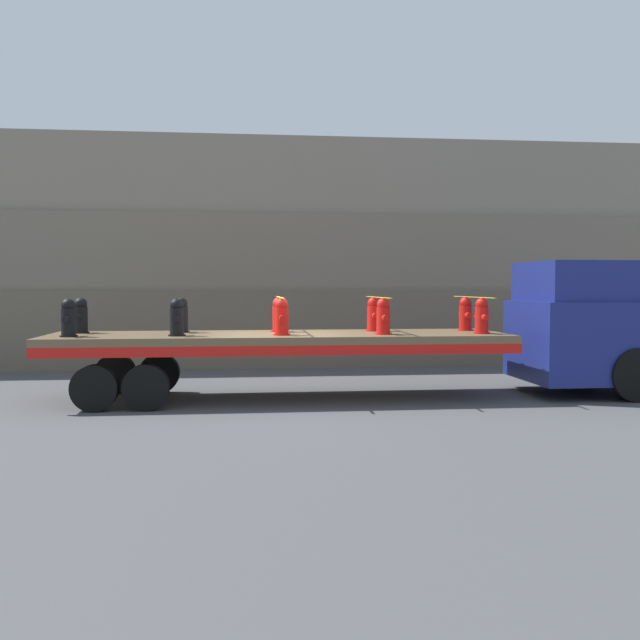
% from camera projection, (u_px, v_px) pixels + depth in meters
% --- Properties ---
extents(ground_plane, '(120.00, 120.00, 0.00)m').
position_uv_depth(ground_plane, '(280.00, 399.00, 14.97)').
color(ground_plane, '#474749').
extents(rock_cliff, '(60.00, 3.30, 6.70)m').
position_uv_depth(rock_cliff, '(267.00, 254.00, 21.84)').
color(rock_cliff, '#665B4C').
rests_on(rock_cliff, ground_plane).
extents(truck_cab, '(2.78, 2.69, 2.90)m').
position_uv_depth(truck_cab, '(588.00, 328.00, 15.65)').
color(truck_cab, navy).
rests_on(truck_cab, ground_plane).
extents(flatbed_trailer, '(9.53, 2.57, 1.38)m').
position_uv_depth(flatbed_trailer, '(252.00, 346.00, 14.86)').
color(flatbed_trailer, brown).
rests_on(flatbed_trailer, ground_plane).
extents(fire_hydrant_black_near_0, '(0.35, 0.59, 0.75)m').
position_uv_depth(fire_hydrant_black_near_0, '(68.00, 318.00, 13.89)').
color(fire_hydrant_black_near_0, black).
rests_on(fire_hydrant_black_near_0, flatbed_trailer).
extents(fire_hydrant_black_far_0, '(0.35, 0.59, 0.75)m').
position_uv_depth(fire_hydrant_black_far_0, '(81.00, 316.00, 14.97)').
color(fire_hydrant_black_far_0, black).
rests_on(fire_hydrant_black_far_0, flatbed_trailer).
extents(fire_hydrant_black_near_1, '(0.35, 0.59, 0.75)m').
position_uv_depth(fire_hydrant_black_near_1, '(177.00, 318.00, 14.12)').
color(fire_hydrant_black_near_1, black).
rests_on(fire_hydrant_black_near_1, flatbed_trailer).
extents(fire_hydrant_black_far_1, '(0.35, 0.59, 0.75)m').
position_uv_depth(fire_hydrant_black_far_1, '(181.00, 316.00, 15.20)').
color(fire_hydrant_black_far_1, black).
rests_on(fire_hydrant_black_far_1, flatbed_trailer).
extents(fire_hydrant_red_near_2, '(0.35, 0.59, 0.75)m').
position_uv_depth(fire_hydrant_red_near_2, '(282.00, 317.00, 14.35)').
color(fire_hydrant_red_near_2, red).
rests_on(fire_hydrant_red_near_2, flatbed_trailer).
extents(fire_hydrant_red_far_2, '(0.35, 0.59, 0.75)m').
position_uv_depth(fire_hydrant_red_far_2, '(279.00, 315.00, 15.43)').
color(fire_hydrant_red_far_2, red).
rests_on(fire_hydrant_red_far_2, flatbed_trailer).
extents(fire_hydrant_red_near_3, '(0.35, 0.59, 0.75)m').
position_uv_depth(fire_hydrant_red_near_3, '(383.00, 317.00, 14.58)').
color(fire_hydrant_red_near_3, red).
rests_on(fire_hydrant_red_near_3, flatbed_trailer).
extents(fire_hydrant_red_far_3, '(0.35, 0.59, 0.75)m').
position_uv_depth(fire_hydrant_red_far_3, '(373.00, 315.00, 15.66)').
color(fire_hydrant_red_far_3, red).
rests_on(fire_hydrant_red_far_3, flatbed_trailer).
extents(fire_hydrant_red_near_4, '(0.35, 0.59, 0.75)m').
position_uv_depth(fire_hydrant_red_near_4, '(482.00, 316.00, 14.81)').
color(fire_hydrant_red_near_4, red).
rests_on(fire_hydrant_red_near_4, flatbed_trailer).
extents(fire_hydrant_red_far_4, '(0.35, 0.59, 0.75)m').
position_uv_depth(fire_hydrant_red_far_4, '(465.00, 314.00, 15.89)').
color(fire_hydrant_red_far_4, red).
rests_on(fire_hydrant_red_far_4, flatbed_trailer).
extents(cargo_strap_rear, '(0.05, 2.67, 0.01)m').
position_uv_depth(cargo_strap_rear, '(280.00, 297.00, 14.87)').
color(cargo_strap_rear, yellow).
rests_on(cargo_strap_rear, fire_hydrant_red_near_2).
extents(cargo_strap_middle, '(0.05, 2.67, 0.01)m').
position_uv_depth(cargo_strap_middle, '(378.00, 297.00, 15.10)').
color(cargo_strap_middle, yellow).
rests_on(cargo_strap_middle, fire_hydrant_red_near_3).
extents(cargo_strap_front, '(0.05, 2.67, 0.01)m').
position_uv_depth(cargo_strap_front, '(473.00, 297.00, 15.33)').
color(cargo_strap_front, yellow).
rests_on(cargo_strap_front, fire_hydrant_red_near_4).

